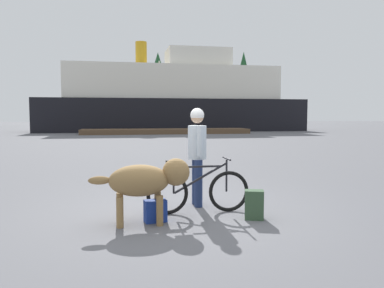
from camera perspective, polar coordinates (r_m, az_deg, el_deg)
The scene contains 12 objects.
ground_plane at distance 6.29m, azimuth -1.81°, elevation -10.18°, with size 160.00×160.00×0.00m, color slate.
bicycle at distance 6.16m, azimuth 0.84°, elevation -6.98°, with size 1.68×0.44×0.89m.
person_cyclist at distance 6.58m, azimuth 0.78°, elevation -0.51°, with size 0.32×0.53×1.70m.
dog at distance 5.57m, azimuth -6.80°, elevation -5.41°, with size 1.46×0.54×0.95m.
backpack at distance 5.91m, azimuth 9.28°, elevation -8.97°, with size 0.28×0.20×0.44m, color #334C33.
handbag_pannier at distance 5.73m, azimuth -5.50°, elevation -9.94°, with size 0.32×0.18×0.33m, color navy.
dock_pier at distance 31.97m, azimuth -3.91°, elevation 1.92°, with size 13.86×2.72×0.40m, color brown.
ferry_boat at distance 38.40m, azimuth -2.80°, elevation 6.58°, with size 25.44×7.37×8.67m.
sailboat_moored at distance 39.41m, azimuth -4.86°, elevation 2.81°, with size 6.34×1.78×7.06m.
pine_tree_center at distance 55.00m, azimuth -5.11°, elevation 9.88°, with size 4.35×4.35×10.38m.
pine_tree_far_right at distance 58.89m, azimuth 7.70°, elevation 9.34°, with size 4.19×4.19×11.05m.
pine_tree_mid_back at distance 61.97m, azimuth -13.02°, elevation 7.81°, with size 2.88×2.88×8.44m.
Camera 1 is at (-0.94, -6.01, 1.58)m, focal length 35.63 mm.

